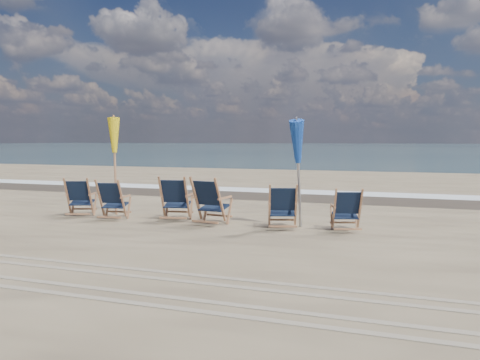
{
  "coord_description": "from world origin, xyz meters",
  "views": [
    {
      "loc": [
        3.39,
        -7.78,
        1.8
      ],
      "look_at": [
        0.0,
        2.2,
        0.9
      ],
      "focal_mm": 35.0,
      "sensor_mm": 36.0,
      "label": 1
    }
  ],
  "objects": [
    {
      "name": "beach_chair_3",
      "position": [
        -0.08,
        1.17,
        0.52
      ],
      "size": [
        0.76,
        0.83,
        1.05
      ],
      "primitive_type": null,
      "rotation": [
        0.0,
        0.0,
        3.01
      ],
      "color": "black",
      "rests_on": "ground"
    },
    {
      "name": "beach_chair_5",
      "position": [
        2.71,
        1.48,
        0.44
      ],
      "size": [
        0.72,
        0.77,
        0.88
      ],
      "primitive_type": null,
      "rotation": [
        0.0,
        0.0,
        3.43
      ],
      "color": "black",
      "rests_on": "ground"
    },
    {
      "name": "umbrella_yellow",
      "position": [
        -3.16,
        2.02,
        1.8
      ],
      "size": [
        0.3,
        0.3,
        2.34
      ],
      "color": "#A06B48",
      "rests_on": "ground"
    },
    {
      "name": "surf_foam",
      "position": [
        0.0,
        8.3,
        0.0
      ],
      "size": [
        200.0,
        1.4,
        0.01
      ],
      "primitive_type": "cube",
      "color": "silver",
      "rests_on": "ground"
    },
    {
      "name": "ocean",
      "position": [
        0.0,
        128.0,
        0.0
      ],
      "size": [
        400.0,
        400.0,
        0.0
      ],
      "primitive_type": "plane",
      "color": "#39575E",
      "rests_on": "ground"
    },
    {
      "name": "umbrella_blue",
      "position": [
        1.5,
        1.47,
        1.71
      ],
      "size": [
        0.3,
        0.3,
        2.24
      ],
      "color": "#A5A5AD",
      "rests_on": "ground"
    },
    {
      "name": "beach_chair_2",
      "position": [
        -1.0,
        1.51,
        0.51
      ],
      "size": [
        0.78,
        0.85,
        1.02
      ],
      "primitive_type": null,
      "rotation": [
        0.0,
        0.0,
        3.33
      ],
      "color": "black",
      "rests_on": "ground"
    },
    {
      "name": "beach_chair_4",
      "position": [
        1.48,
        1.33,
        0.47
      ],
      "size": [
        0.77,
        0.82,
        0.94
      ],
      "primitive_type": null,
      "rotation": [
        0.0,
        0.0,
        3.42
      ],
      "color": "black",
      "rests_on": "ground"
    },
    {
      "name": "tire_tracks",
      "position": [
        0.0,
        -2.8,
        0.01
      ],
      "size": [
        80.0,
        1.3,
        0.01
      ],
      "primitive_type": null,
      "color": "gray",
      "rests_on": "ground"
    },
    {
      "name": "wet_sand_strip",
      "position": [
        0.0,
        6.8,
        0.0
      ],
      "size": [
        200.0,
        2.6,
        0.0
      ],
      "primitive_type": "cube",
      "color": "#42362A",
      "rests_on": "ground"
    },
    {
      "name": "beach_chair_1",
      "position": [
        -2.41,
        1.14,
        0.47
      ],
      "size": [
        0.7,
        0.76,
        0.94
      ],
      "primitive_type": null,
      "rotation": [
        0.0,
        0.0,
        3.3
      ],
      "color": "black",
      "rests_on": "ground"
    },
    {
      "name": "beach_chair_0",
      "position": [
        -3.4,
        1.33,
        0.47
      ],
      "size": [
        0.8,
        0.84,
        0.94
      ],
      "primitive_type": null,
      "rotation": [
        0.0,
        0.0,
        3.48
      ],
      "color": "black",
      "rests_on": "ground"
    }
  ]
}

